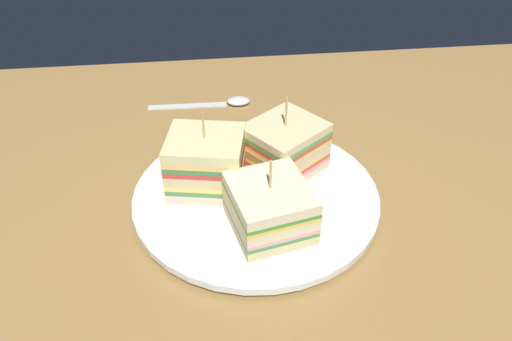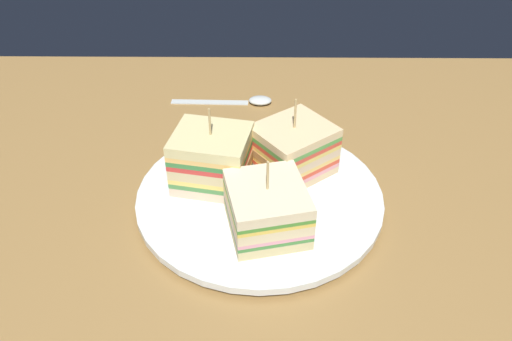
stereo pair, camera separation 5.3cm
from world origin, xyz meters
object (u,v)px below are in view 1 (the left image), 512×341
Objects in this scene: chip_pile at (257,186)px; spoon at (221,102)px; sandwich_wedge_2 at (270,207)px; plate at (256,196)px; sandwich_wedge_1 at (207,163)px; sandwich_wedge_0 at (284,147)px.

chip_pile is 0.56× the size of spoon.
plate is at bearing -5.17° from sandwich_wedge_2.
sandwich_wedge_1 is at bearing -19.54° from plate.
sandwich_wedge_2 is at bearing 97.60° from plate.
sandwich_wedge_1 reaches higher than sandwich_wedge_2.
chip_pile is 22.09cm from spoon.
spoon is at bearing 93.73° from sandwich_wedge_1.
sandwich_wedge_1 reaches higher than chip_pile.
sandwich_wedge_1 is 1.00× the size of sandwich_wedge_2.
sandwich_wedge_1 is 9.24cm from sandwich_wedge_2.
sandwich_wedge_1 is 0.66× the size of spoon.
sandwich_wedge_2 is at bearing -81.89° from spoon.
sandwich_wedge_1 is (5.10, -1.81, 3.73)cm from plate.
sandwich_wedge_2 is 1.19× the size of chip_pile.
sandwich_wedge_1 reaches higher than plate.
sandwich_wedge_0 is (-3.68, -3.97, 3.48)cm from plate.
sandwich_wedge_2 is (2.96, 9.32, -0.41)cm from sandwich_wedge_0.
plate is at bearing -8.47° from sandwich_wedge_1.
plate is 6.44cm from sandwich_wedge_0.
sandwich_wedge_0 reaches higher than chip_pile.
chip_pile is (-5.16, 1.79, -2.32)cm from sandwich_wedge_1.
sandwich_wedge_2 is (-5.81, 7.15, -0.65)cm from sandwich_wedge_1.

